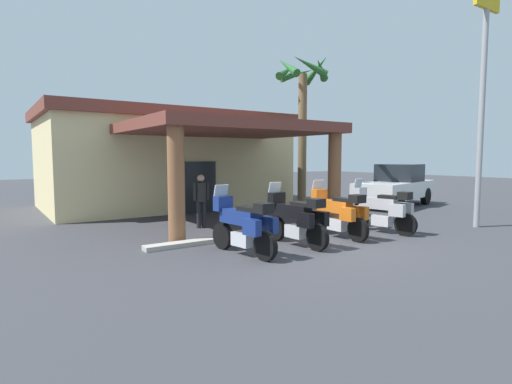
{
  "coord_description": "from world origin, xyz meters",
  "views": [
    {
      "loc": [
        -7.17,
        -7.54,
        2.29
      ],
      "look_at": [
        -0.15,
        2.79,
        1.2
      ],
      "focal_mm": 28.25,
      "sensor_mm": 36.0,
      "label": 1
    }
  ],
  "objects_px": {
    "motorcycle_silver": "(382,210)",
    "pickup_truck_white": "(396,186)",
    "motel_building": "(167,159)",
    "motorcycle_black": "(296,219)",
    "motorcycle_blue": "(243,225)",
    "roadside_sign": "(484,63)",
    "pedestrian": "(201,197)",
    "motorcycle_orange": "(338,213)",
    "palm_tree_near_portico": "(303,99)"
  },
  "relations": [
    {
      "from": "motorcycle_black",
      "to": "pedestrian",
      "type": "height_order",
      "value": "pedestrian"
    },
    {
      "from": "motorcycle_silver",
      "to": "motel_building",
      "type": "bearing_deg",
      "value": 5.72
    },
    {
      "from": "pickup_truck_white",
      "to": "pedestrian",
      "type": "bearing_deg",
      "value": 165.99
    },
    {
      "from": "palm_tree_near_portico",
      "to": "motorcycle_blue",
      "type": "bearing_deg",
      "value": -139.29
    },
    {
      "from": "motorcycle_blue",
      "to": "pedestrian",
      "type": "bearing_deg",
      "value": -19.49
    },
    {
      "from": "motel_building",
      "to": "motorcycle_black",
      "type": "distance_m",
      "value": 10.1
    },
    {
      "from": "motorcycle_black",
      "to": "roadside_sign",
      "type": "xyz_separation_m",
      "value": [
        6.68,
        -1.18,
        4.56
      ]
    },
    {
      "from": "pedestrian",
      "to": "roadside_sign",
      "type": "xyz_separation_m",
      "value": [
        7.53,
        -4.92,
        4.26
      ]
    },
    {
      "from": "palm_tree_near_portico",
      "to": "motorcycle_orange",
      "type": "bearing_deg",
      "value": -121.88
    },
    {
      "from": "pickup_truck_white",
      "to": "roadside_sign",
      "type": "bearing_deg",
      "value": -132.04
    },
    {
      "from": "roadside_sign",
      "to": "palm_tree_near_portico",
      "type": "bearing_deg",
      "value": 101.83
    },
    {
      "from": "motorcycle_blue",
      "to": "motorcycle_silver",
      "type": "height_order",
      "value": "same"
    },
    {
      "from": "motorcycle_black",
      "to": "motorcycle_orange",
      "type": "xyz_separation_m",
      "value": [
        1.66,
        0.14,
        0.0
      ]
    },
    {
      "from": "motorcycle_blue",
      "to": "roadside_sign",
      "type": "xyz_separation_m",
      "value": [
        8.34,
        -1.12,
        4.56
      ]
    },
    {
      "from": "motorcycle_orange",
      "to": "motorcycle_silver",
      "type": "distance_m",
      "value": 1.67
    },
    {
      "from": "motel_building",
      "to": "motorcycle_silver",
      "type": "xyz_separation_m",
      "value": [
        2.8,
        -10.05,
        -1.51
      ]
    },
    {
      "from": "motel_building",
      "to": "roadside_sign",
      "type": "height_order",
      "value": "roadside_sign"
    },
    {
      "from": "motel_building",
      "to": "motorcycle_black",
      "type": "height_order",
      "value": "motel_building"
    },
    {
      "from": "roadside_sign",
      "to": "pedestrian",
      "type": "bearing_deg",
      "value": 146.84
    },
    {
      "from": "motorcycle_silver",
      "to": "motorcycle_blue",
      "type": "bearing_deg",
      "value": 80.05
    },
    {
      "from": "motorcycle_silver",
      "to": "pickup_truck_white",
      "type": "bearing_deg",
      "value": -66.29
    },
    {
      "from": "motorcycle_silver",
      "to": "pedestrian",
      "type": "distance_m",
      "value": 5.66
    },
    {
      "from": "pedestrian",
      "to": "palm_tree_near_portico",
      "type": "distance_m",
      "value": 7.47
    },
    {
      "from": "pedestrian",
      "to": "roadside_sign",
      "type": "bearing_deg",
      "value": 58.45
    },
    {
      "from": "motorcycle_blue",
      "to": "palm_tree_near_portico",
      "type": "bearing_deg",
      "value": -56.83
    },
    {
      "from": "motorcycle_blue",
      "to": "motorcycle_silver",
      "type": "xyz_separation_m",
      "value": [
        4.98,
        -0.01,
        0.0
      ]
    },
    {
      "from": "motel_building",
      "to": "roadside_sign",
      "type": "xyz_separation_m",
      "value": [
        6.16,
        -11.16,
        3.05
      ]
    },
    {
      "from": "motorcycle_blue",
      "to": "motorcycle_orange",
      "type": "xyz_separation_m",
      "value": [
        3.32,
        0.21,
        0.0
      ]
    },
    {
      "from": "motorcycle_orange",
      "to": "palm_tree_near_portico",
      "type": "height_order",
      "value": "palm_tree_near_portico"
    },
    {
      "from": "motorcycle_silver",
      "to": "palm_tree_near_portico",
      "type": "distance_m",
      "value": 7.46
    },
    {
      "from": "motel_building",
      "to": "motorcycle_orange",
      "type": "bearing_deg",
      "value": -83.66
    },
    {
      "from": "motorcycle_black",
      "to": "roadside_sign",
      "type": "height_order",
      "value": "roadside_sign"
    },
    {
      "from": "pedestrian",
      "to": "pickup_truck_white",
      "type": "xyz_separation_m",
      "value": [
        10.14,
        0.15,
        -0.06
      ]
    },
    {
      "from": "motorcycle_orange",
      "to": "roadside_sign",
      "type": "height_order",
      "value": "roadside_sign"
    },
    {
      "from": "pickup_truck_white",
      "to": "motorcycle_silver",
      "type": "bearing_deg",
      "value": -161.26
    },
    {
      "from": "motorcycle_silver",
      "to": "palm_tree_near_portico",
      "type": "xyz_separation_m",
      "value": [
        1.89,
        5.92,
        4.13
      ]
    },
    {
      "from": "motel_building",
      "to": "roadside_sign",
      "type": "bearing_deg",
      "value": -61.38
    },
    {
      "from": "motorcycle_black",
      "to": "palm_tree_near_portico",
      "type": "height_order",
      "value": "palm_tree_near_portico"
    },
    {
      "from": "motorcycle_blue",
      "to": "palm_tree_near_portico",
      "type": "xyz_separation_m",
      "value": [
        6.87,
        5.91,
        4.13
      ]
    },
    {
      "from": "motorcycle_orange",
      "to": "pedestrian",
      "type": "bearing_deg",
      "value": 35.2
    },
    {
      "from": "motorcycle_black",
      "to": "motorcycle_silver",
      "type": "relative_size",
      "value": 1.01
    },
    {
      "from": "pickup_truck_white",
      "to": "roadside_sign",
      "type": "distance_m",
      "value": 7.16
    },
    {
      "from": "motorcycle_blue",
      "to": "roadside_sign",
      "type": "height_order",
      "value": "roadside_sign"
    },
    {
      "from": "motorcycle_silver",
      "to": "motorcycle_orange",
      "type": "bearing_deg",
      "value": 72.8
    },
    {
      "from": "motorcycle_blue",
      "to": "roadside_sign",
      "type": "bearing_deg",
      "value": -105.18
    },
    {
      "from": "motorcycle_blue",
      "to": "motorcycle_black",
      "type": "distance_m",
      "value": 1.66
    },
    {
      "from": "motorcycle_silver",
      "to": "pickup_truck_white",
      "type": "distance_m",
      "value": 7.16
    },
    {
      "from": "pickup_truck_white",
      "to": "motorcycle_blue",
      "type": "bearing_deg",
      "value": -174.98
    },
    {
      "from": "motel_building",
      "to": "motorcycle_blue",
      "type": "relative_size",
      "value": 5.41
    },
    {
      "from": "motorcycle_silver",
      "to": "pedestrian",
      "type": "relative_size",
      "value": 1.28
    }
  ]
}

